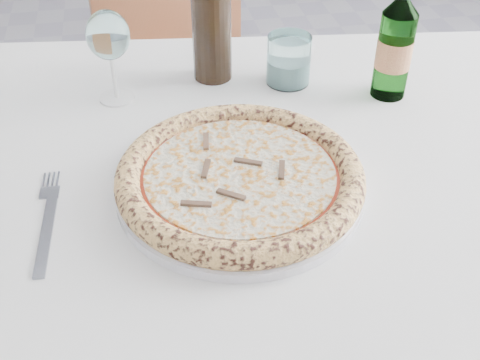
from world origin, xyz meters
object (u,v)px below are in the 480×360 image
(dining_table, at_px, (228,198))
(plate, at_px, (240,186))
(wine_bottle, at_px, (211,14))
(chair_far, at_px, (181,64))
(pizza, at_px, (240,176))
(tumbler, at_px, (288,63))
(wine_glass, at_px, (108,38))
(beer_bottle, at_px, (395,46))

(dining_table, bearing_deg, plate, -90.00)
(dining_table, distance_m, wine_bottle, 0.32)
(wine_bottle, bearing_deg, chair_far, 91.69)
(pizza, bearing_deg, plate, 60.00)
(chair_far, distance_m, tumbler, 0.61)
(wine_glass, relative_size, beer_bottle, 0.69)
(dining_table, bearing_deg, beer_bottle, 20.37)
(tumbler, distance_m, beer_bottle, 0.18)
(dining_table, distance_m, pizza, 0.16)
(plate, bearing_deg, pizza, -120.00)
(pizza, relative_size, tumbler, 3.94)
(plate, distance_m, pizza, 0.02)
(pizza, distance_m, beer_bottle, 0.38)
(wine_glass, bearing_deg, pizza, -60.92)
(chair_far, height_order, wine_bottle, wine_bottle)
(chair_far, height_order, wine_glass, chair_far)
(beer_bottle, xyz_separation_m, wine_bottle, (-0.29, 0.12, 0.03))
(wine_glass, distance_m, wine_bottle, 0.18)
(wine_glass, height_order, tumbler, wine_glass)
(dining_table, relative_size, tumbler, 16.53)
(pizza, distance_m, wine_bottle, 0.35)
(wine_glass, distance_m, beer_bottle, 0.47)
(chair_far, distance_m, wine_glass, 0.65)
(pizza, bearing_deg, dining_table, 90.00)
(chair_far, height_order, tumbler, chair_far)
(wine_glass, distance_m, tumbler, 0.31)
(wine_glass, xyz_separation_m, tumbler, (0.30, 0.00, -0.08))
(plate, height_order, wine_glass, wine_glass)
(wine_bottle, bearing_deg, beer_bottle, -22.75)
(plate, height_order, beer_bottle, beer_bottle)
(pizza, bearing_deg, chair_far, 89.94)
(tumbler, height_order, wine_bottle, wine_bottle)
(tumbler, bearing_deg, plate, -116.54)
(plate, relative_size, wine_glass, 2.16)
(pizza, bearing_deg, beer_bottle, 35.03)
(dining_table, height_order, chair_far, chair_far)
(wine_glass, bearing_deg, tumbler, 0.18)
(dining_table, height_order, beer_bottle, beer_bottle)
(beer_bottle, bearing_deg, tumbler, 154.65)
(pizza, bearing_deg, wine_glass, 119.08)
(tumbler, distance_m, wine_bottle, 0.16)
(tumbler, bearing_deg, chair_far, 104.96)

